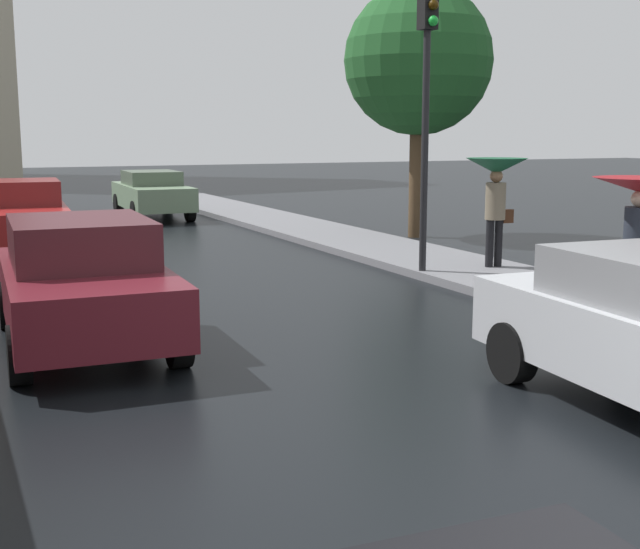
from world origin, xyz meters
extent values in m
cube|color=maroon|center=(-1.76, 15.34, 0.64)|extent=(2.17, 4.49, 0.63)
cube|color=maroon|center=(-1.73, 15.68, 1.22)|extent=(1.76, 1.97, 0.52)
cylinder|color=black|center=(-1.02, 13.84, 0.33)|extent=(0.27, 0.67, 0.65)
cylinder|color=black|center=(-0.81, 16.71, 0.33)|extent=(0.27, 0.67, 0.65)
cube|color=maroon|center=(-1.90, 6.46, 0.64)|extent=(1.91, 4.03, 0.66)
cube|color=#461C22|center=(-1.89, 6.59, 1.23)|extent=(1.62, 2.08, 0.53)
cylinder|color=black|center=(-1.15, 5.12, 0.31)|extent=(0.24, 0.62, 0.61)
cylinder|color=black|center=(-2.76, 5.18, 0.31)|extent=(0.24, 0.62, 0.61)
cylinder|color=black|center=(-1.04, 7.73, 0.31)|extent=(0.24, 0.62, 0.61)
cylinder|color=black|center=(-2.65, 7.80, 0.31)|extent=(0.24, 0.62, 0.61)
cube|color=slate|center=(2.42, 20.94, 0.65)|extent=(1.82, 4.47, 0.66)
cube|color=#4D5C49|center=(2.42, 20.98, 1.18)|extent=(1.53, 2.04, 0.40)
cylinder|color=black|center=(1.71, 22.43, 0.32)|extent=(0.24, 0.64, 0.64)
cylinder|color=black|center=(3.23, 22.37, 0.32)|extent=(0.24, 0.64, 0.64)
cylinder|color=black|center=(1.60, 19.51, 0.32)|extent=(0.24, 0.64, 0.64)
cylinder|color=black|center=(3.12, 19.46, 0.32)|extent=(0.24, 0.64, 0.64)
cylinder|color=black|center=(1.74, 3.18, 0.31)|extent=(0.27, 0.63, 0.62)
cylinder|color=black|center=(3.34, 3.06, 0.31)|extent=(0.27, 0.63, 0.62)
cylinder|color=black|center=(5.42, 8.56, 0.56)|extent=(0.14, 0.14, 0.84)
cylinder|color=black|center=(5.60, 8.55, 0.56)|extent=(0.14, 0.14, 0.84)
cylinder|color=#726651|center=(5.51, 8.55, 1.30)|extent=(0.35, 0.35, 0.65)
sphere|color=#8C6647|center=(5.51, 8.55, 1.74)|extent=(0.23, 0.23, 0.23)
cube|color=#3F2314|center=(5.76, 8.53, 1.03)|extent=(0.21, 0.11, 0.24)
cylinder|color=#4C4C51|center=(5.51, 8.55, 1.64)|extent=(0.02, 0.02, 0.81)
cone|color=#144C2D|center=(5.51, 8.55, 1.91)|extent=(1.07, 1.07, 0.27)
cylinder|color=black|center=(4.71, 4.59, 0.54)|extent=(0.14, 0.14, 0.79)
cylinder|color=black|center=(4.89, 4.61, 0.54)|extent=(0.14, 0.14, 0.79)
cylinder|color=#232833|center=(4.80, 4.60, 1.24)|extent=(0.34, 0.34, 0.61)
sphere|color=beige|center=(4.80, 4.60, 1.65)|extent=(0.21, 0.21, 0.21)
cylinder|color=#4C4C51|center=(4.80, 4.60, 1.55)|extent=(0.02, 0.02, 0.74)
cone|color=maroon|center=(4.80, 4.60, 1.82)|extent=(1.19, 1.19, 0.19)
cylinder|color=black|center=(4.13, 8.71, 2.15)|extent=(0.12, 0.12, 4.01)
cube|color=black|center=(4.13, 8.71, 4.53)|extent=(0.26, 0.26, 0.75)
sphere|color=#392405|center=(4.13, 8.54, 4.53)|extent=(0.17, 0.17, 0.17)
sphere|color=green|center=(4.13, 8.54, 4.28)|extent=(0.17, 0.17, 0.17)
cylinder|color=#4C3823|center=(7.06, 13.75, 1.47)|extent=(0.34, 0.34, 2.94)
sphere|color=#1E5123|center=(7.06, 13.75, 4.16)|extent=(3.48, 3.48, 3.48)
camera|label=1|loc=(-3.41, -3.32, 2.48)|focal=46.56mm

